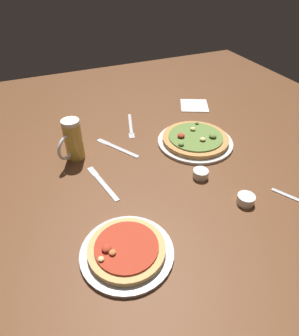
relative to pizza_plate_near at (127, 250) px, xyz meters
name	(u,v)px	position (x,y,z in m)	size (l,w,h in m)	color
ground_plane	(149,175)	(0.21, 0.32, -0.03)	(2.40, 2.40, 0.03)	brown
pizza_plate_near	(127,250)	(0.00, 0.00, 0.00)	(0.27, 0.27, 0.05)	#B2B2B7
pizza_plate_far	(195,140)	(0.47, 0.43, 0.00)	(0.33, 0.33, 0.05)	silver
beer_mug_dark	(73,141)	(-0.04, 0.52, 0.07)	(0.11, 0.11, 0.17)	gold
ramekin_sauce	(246,199)	(0.44, 0.04, 0.00)	(0.06, 0.06, 0.03)	white
ramekin_butter	(201,174)	(0.37, 0.21, 0.00)	(0.06, 0.06, 0.03)	silver
napkin_folded	(194,105)	(0.65, 0.74, -0.01)	(0.14, 0.15, 0.01)	white
fork_left	(131,126)	(0.26, 0.67, -0.01)	(0.09, 0.22, 0.01)	silver
knife_right	(117,147)	(0.14, 0.52, -0.01)	(0.13, 0.21, 0.01)	silver
knife_spare	(102,182)	(0.02, 0.33, -0.01)	(0.06, 0.22, 0.01)	silver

